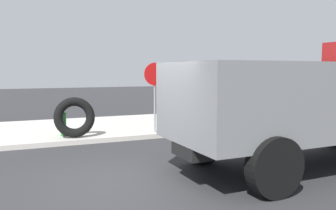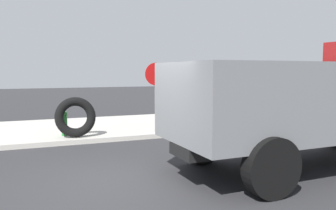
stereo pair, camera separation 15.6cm
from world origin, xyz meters
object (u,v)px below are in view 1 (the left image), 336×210
object	(u,v)px
dump_truck_gray	(323,97)
loose_tire	(74,117)
fire_hydrant	(63,123)
stop_sign	(155,84)

from	to	relation	value
dump_truck_gray	loose_tire	bearing A→B (deg)	135.42
fire_hydrant	loose_tire	bearing A→B (deg)	-53.01
stop_sign	fire_hydrant	bearing A→B (deg)	170.95
loose_tire	stop_sign	xyz separation A→B (m)	(2.65, -0.07, 0.99)
loose_tire	dump_truck_gray	world-z (taller)	dump_truck_gray
loose_tire	stop_sign	world-z (taller)	stop_sign
dump_truck_gray	fire_hydrant	bearing A→B (deg)	134.87
fire_hydrant	stop_sign	world-z (taller)	stop_sign
stop_sign	dump_truck_gray	size ratio (longest dim) A/B	0.33
fire_hydrant	loose_tire	distance (m)	0.54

